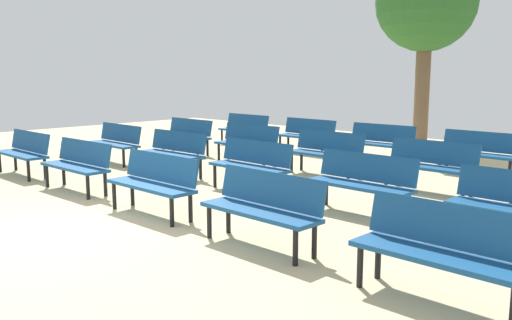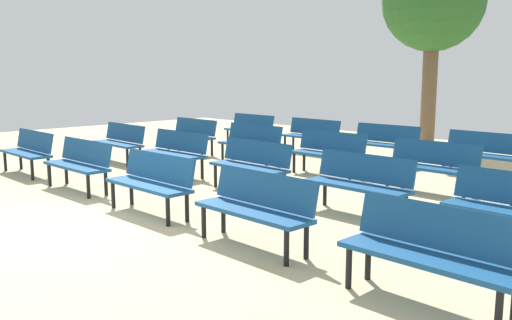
% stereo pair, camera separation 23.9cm
% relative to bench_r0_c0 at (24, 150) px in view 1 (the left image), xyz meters
% --- Properties ---
extents(ground_plane, '(25.99, 25.99, 0.00)m').
position_rel_bench_r0_c0_xyz_m(ground_plane, '(4.38, -1.55, -0.50)').
color(ground_plane, '#CCB789').
extents(bench_r0_c0, '(1.60, 0.48, 0.87)m').
position_rel_bench_r0_c0_xyz_m(bench_r0_c0, '(0.00, 0.00, 0.00)').
color(bench_r0_c0, navy).
rests_on(bench_r0_c0, ground_plane).
extents(bench_r0_c1, '(1.61, 0.52, 0.87)m').
position_rel_bench_r0_c0_xyz_m(bench_r0_c1, '(2.16, 0.03, 0.00)').
color(bench_r0_c1, navy).
rests_on(bench_r0_c1, ground_plane).
extents(bench_r0_c2, '(1.61, 0.50, 0.87)m').
position_rel_bench_r0_c0_xyz_m(bench_r0_c2, '(4.41, 0.02, 0.00)').
color(bench_r0_c2, navy).
rests_on(bench_r0_c2, ground_plane).
extents(bench_r0_c3, '(1.60, 0.49, 0.87)m').
position_rel_bench_r0_c0_xyz_m(bench_r0_c3, '(6.55, 0.05, 0.00)').
color(bench_r0_c3, navy).
rests_on(bench_r0_c3, ground_plane).
extents(bench_r0_c4, '(1.60, 0.48, 0.87)m').
position_rel_bench_r0_c0_xyz_m(bench_r0_c4, '(8.76, 0.03, 0.00)').
color(bench_r0_c4, navy).
rests_on(bench_r0_c4, ground_plane).
extents(bench_r1_c0, '(1.61, 0.51, 0.87)m').
position_rel_bench_r0_c0_xyz_m(bench_r1_c0, '(-0.05, 2.11, 0.00)').
color(bench_r1_c0, navy).
rests_on(bench_r1_c0, ground_plane).
extents(bench_r1_c1, '(1.61, 0.53, 0.87)m').
position_rel_bench_r0_c0_xyz_m(bench_r1_c1, '(2.14, 2.09, 0.00)').
color(bench_r1_c1, navy).
rests_on(bench_r1_c1, ground_plane).
extents(bench_r1_c2, '(1.60, 0.50, 0.87)m').
position_rel_bench_r0_c0_xyz_m(bench_r1_c2, '(4.31, 2.11, 0.00)').
color(bench_r1_c2, navy).
rests_on(bench_r1_c2, ground_plane).
extents(bench_r1_c3, '(1.60, 0.49, 0.87)m').
position_rel_bench_r0_c0_xyz_m(bench_r1_c3, '(6.54, 2.13, 0.00)').
color(bench_r1_c3, navy).
rests_on(bench_r1_c3, ground_plane).
extents(bench_r2_c0, '(1.60, 0.49, 0.87)m').
position_rel_bench_r0_c0_xyz_m(bench_r2_c0, '(-0.04, 4.16, 0.00)').
color(bench_r2_c0, navy).
rests_on(bench_r2_c0, ground_plane).
extents(bench_r2_c1, '(1.62, 0.54, 0.87)m').
position_rel_bench_r0_c0_xyz_m(bench_r2_c1, '(2.15, 4.17, 0.00)').
color(bench_r2_c1, navy).
rests_on(bench_r2_c1, ground_plane).
extents(bench_r2_c2, '(1.60, 0.49, 0.87)m').
position_rel_bench_r0_c0_xyz_m(bench_r2_c2, '(4.33, 4.22, 0.00)').
color(bench_r2_c2, navy).
rests_on(bench_r2_c2, ground_plane).
extents(bench_r2_c3, '(1.60, 0.49, 0.87)m').
position_rel_bench_r0_c0_xyz_m(bench_r2_c3, '(6.53, 4.25, 0.00)').
color(bench_r2_c3, navy).
rests_on(bench_r2_c3, ground_plane).
extents(bench_r3_c0, '(1.61, 0.51, 0.87)m').
position_rel_bench_r0_c0_xyz_m(bench_r3_c0, '(-0.09, 6.27, 0.00)').
color(bench_r3_c0, navy).
rests_on(bench_r3_c0, ground_plane).
extents(bench_r3_c1, '(1.61, 0.51, 0.87)m').
position_rel_bench_r0_c0_xyz_m(bench_r3_c1, '(2.15, 6.29, 0.00)').
color(bench_r3_c1, navy).
rests_on(bench_r3_c1, ground_plane).
extents(bench_r3_c2, '(1.61, 0.52, 0.87)m').
position_rel_bench_r0_c0_xyz_m(bench_r3_c2, '(4.28, 6.31, 0.00)').
color(bench_r3_c2, navy).
rests_on(bench_r3_c2, ground_plane).
extents(bench_r3_c3, '(1.61, 0.52, 0.87)m').
position_rel_bench_r0_c0_xyz_m(bench_r3_c3, '(6.54, 6.32, 0.00)').
color(bench_r3_c3, navy).
rests_on(bench_r3_c3, ground_plane).
extents(tree_1, '(2.77, 2.77, 5.39)m').
position_rel_bench_r0_c0_xyz_m(tree_1, '(3.44, 9.83, 3.44)').
color(tree_1, brown).
rests_on(tree_1, ground_plane).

